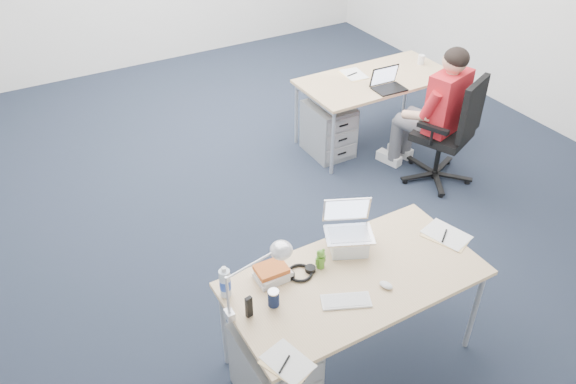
{
  "coord_description": "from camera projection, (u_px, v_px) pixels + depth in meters",
  "views": [
    {
      "loc": [
        -2.39,
        -3.98,
        3.18
      ],
      "look_at": [
        -0.8,
        -1.2,
        0.85
      ],
      "focal_mm": 35.0,
      "sensor_mm": 36.0,
      "label": 1
    }
  ],
  "objects": [
    {
      "name": "floor",
      "position": [
        298.0,
        176.0,
        5.62
      ],
      "size": [
        7.0,
        7.0,
        0.0
      ],
      "primitive_type": "plane",
      "color": "#19202D",
      "rests_on": "ground"
    },
    {
      "name": "desk_far",
      "position": [
        376.0,
        82.0,
        5.81
      ],
      "size": [
        1.6,
        0.8,
        0.73
      ],
      "color": "tan",
      "rests_on": "ground"
    },
    {
      "name": "dark_laptop",
      "position": [
        391.0,
        79.0,
        5.49
      ],
      "size": [
        0.32,
        0.31,
        0.22
      ],
      "primitive_type": null,
      "rotation": [
        0.0,
        0.0,
        -0.04
      ],
      "color": "black",
      "rests_on": "desk_far"
    },
    {
      "name": "office_chair",
      "position": [
        442.0,
        152.0,
        5.41
      ],
      "size": [
        0.91,
        0.91,
        1.1
      ],
      "rotation": [
        0.0,
        0.0,
        0.4
      ],
      "color": "black",
      "rests_on": "ground"
    },
    {
      "name": "bear_figurine",
      "position": [
        321.0,
        258.0,
        3.47
      ],
      "size": [
        0.08,
        0.06,
        0.14
      ],
      "primitive_type": null,
      "rotation": [
        0.0,
        0.0,
        0.05
      ],
      "color": "#347920",
      "rests_on": "desk_near"
    },
    {
      "name": "can_koozie",
      "position": [
        274.0,
        298.0,
        3.23
      ],
      "size": [
        0.07,
        0.07,
        0.11
      ],
      "primitive_type": "cylinder",
      "rotation": [
        0.0,
        0.0,
        -0.12
      ],
      "color": "#131D3C",
      "rests_on": "desk_near"
    },
    {
      "name": "computer_mouse",
      "position": [
        386.0,
        285.0,
        3.36
      ],
      "size": [
        0.08,
        0.1,
        0.03
      ],
      "primitive_type": "ellipsoid",
      "rotation": [
        0.0,
        0.0,
        0.4
      ],
      "color": "white",
      "rests_on": "desk_near"
    },
    {
      "name": "silver_laptop",
      "position": [
        349.0,
        230.0,
        3.56
      ],
      "size": [
        0.38,
        0.35,
        0.32
      ],
      "primitive_type": null,
      "rotation": [
        0.0,
        0.0,
        -0.43
      ],
      "color": "silver",
      "rests_on": "desk_near"
    },
    {
      "name": "far_papers",
      "position": [
        354.0,
        75.0,
        5.83
      ],
      "size": [
        0.23,
        0.31,
        0.01
      ],
      "primitive_type": "cube",
      "rotation": [
        0.0,
        0.0,
        -0.1
      ],
      "color": "white",
      "rests_on": "desk_far"
    },
    {
      "name": "book_stack",
      "position": [
        272.0,
        273.0,
        3.41
      ],
      "size": [
        0.24,
        0.21,
        0.09
      ],
      "primitive_type": "cube",
      "rotation": [
        0.0,
        0.0,
        0.34
      ],
      "color": "silver",
      "rests_on": "desk_near"
    },
    {
      "name": "wireless_keyboard",
      "position": [
        346.0,
        301.0,
        3.27
      ],
      "size": [
        0.31,
        0.23,
        0.01
      ],
      "primitive_type": "cube",
      "rotation": [
        0.0,
        0.0,
        -0.42
      ],
      "color": "white",
      "rests_on": "desk_near"
    },
    {
      "name": "cordless_phone",
      "position": [
        249.0,
        307.0,
        3.15
      ],
      "size": [
        0.04,
        0.03,
        0.14
      ],
      "primitive_type": "cube",
      "rotation": [
        0.0,
        0.0,
        0.17
      ],
      "color": "black",
      "rests_on": "desk_near"
    },
    {
      "name": "desk_lamp",
      "position": [
        249.0,
        282.0,
        3.1
      ],
      "size": [
        0.39,
        0.18,
        0.43
      ],
      "primitive_type": null,
      "rotation": [
        0.0,
        0.0,
        -0.1
      ],
      "color": "silver",
      "rests_on": "desk_near"
    },
    {
      "name": "drawer_pedestal_near",
      "position": [
        275.0,
        369.0,
        3.44
      ],
      "size": [
        0.4,
        0.5,
        0.55
      ],
      "primitive_type": "cube",
      "color": "gray",
      "rests_on": "ground"
    },
    {
      "name": "papers_right",
      "position": [
        446.0,
        236.0,
        3.75
      ],
      "size": [
        0.29,
        0.34,
        0.01
      ],
      "primitive_type": "cube",
      "rotation": [
        0.0,
        0.0,
        0.32
      ],
      "color": "#FFDA93",
      "rests_on": "desk_near"
    },
    {
      "name": "far_cup",
      "position": [
        421.0,
        60.0,
        6.04
      ],
      "size": [
        0.09,
        0.09,
        0.1
      ],
      "primitive_type": "cylinder",
      "rotation": [
        0.0,
        0.0,
        0.37
      ],
      "color": "white",
      "rests_on": "desk_far"
    },
    {
      "name": "seated_person",
      "position": [
        431.0,
        112.0,
        5.31
      ],
      "size": [
        0.54,
        0.8,
        1.34
      ],
      "rotation": [
        0.0,
        0.0,
        0.28
      ],
      "color": "red",
      "rests_on": "ground"
    },
    {
      "name": "desk_near",
      "position": [
        355.0,
        282.0,
        3.47
      ],
      "size": [
        1.6,
        0.8,
        0.73
      ],
      "color": "tan",
      "rests_on": "ground"
    },
    {
      "name": "headphones",
      "position": [
        300.0,
        272.0,
        3.45
      ],
      "size": [
        0.22,
        0.18,
        0.03
      ],
      "primitive_type": null,
      "rotation": [
        0.0,
        0.0,
        -0.1
      ],
      "color": "black",
      "rests_on": "desk_near"
    },
    {
      "name": "water_bottle",
      "position": [
        225.0,
        281.0,
        3.26
      ],
      "size": [
        0.08,
        0.08,
        0.22
      ],
      "primitive_type": "cylinder",
      "rotation": [
        0.0,
        0.0,
        0.14
      ],
      "color": "silver",
      "rests_on": "desk_near"
    },
    {
      "name": "room",
      "position": [
        300.0,
        5.0,
        4.61
      ],
      "size": [
        6.02,
        7.02,
        2.8
      ],
      "color": "silver",
      "rests_on": "ground"
    },
    {
      "name": "papers_left",
      "position": [
        287.0,
        364.0,
        2.92
      ],
      "size": [
        0.25,
        0.3,
        0.01
      ],
      "primitive_type": "cube",
      "rotation": [
        0.0,
        0.0,
        0.31
      ],
      "color": "#FFDA93",
      "rests_on": "desk_near"
    },
    {
      "name": "drawer_pedestal_far",
      "position": [
        329.0,
        129.0,
        5.84
      ],
      "size": [
        0.4,
        0.5,
        0.55
      ],
      "primitive_type": "cube",
      "color": "gray",
      "rests_on": "ground"
    },
    {
      "name": "sunglasses",
      "position": [
        359.0,
        249.0,
        3.63
      ],
      "size": [
        0.12,
        0.09,
        0.03
      ],
      "primitive_type": null,
      "rotation": [
        0.0,
        0.0,
        0.41
      ],
      "color": "black",
      "rests_on": "desk_near"
    }
  ]
}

